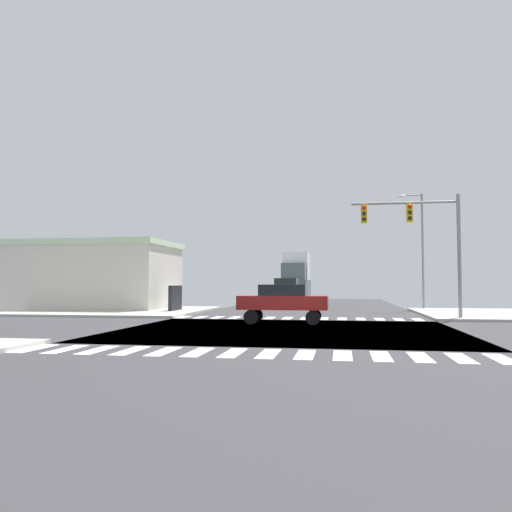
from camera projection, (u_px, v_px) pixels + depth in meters
The scene contains 10 objects.
ground at pixel (287, 331), 21.31m from camera, with size 90.00×90.00×0.05m.
sidewalk_corner_nw at pixel (117, 311), 35.26m from camera, with size 12.00×12.00×0.14m.
crosswalk_near at pixel (251, 353), 14.16m from camera, with size 13.50×2.00×0.01m.
crosswalk_far at pixel (296, 318), 28.55m from camera, with size 13.50×2.00×0.01m.
traffic_signal_mast at pixel (417, 228), 27.69m from camera, with size 5.71×0.55×6.70m.
street_lamp at pixel (419, 241), 37.68m from camera, with size 1.78×0.32×8.53m.
bank_building at pixel (67, 276), 38.69m from camera, with size 17.52×7.58×5.02m.
sedan_nearside_1 at pixel (283, 300), 24.91m from camera, with size 4.30×1.80×1.88m.
suv_queued_1 at pixel (287, 290), 40.62m from camera, with size 1.96×4.60×2.34m.
box_truck_trailing_1 at pixel (296, 277), 48.71m from camera, with size 2.40×7.20×4.85m.
Camera 1 is at (2.24, -21.37, 1.92)m, focal length 36.14 mm.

